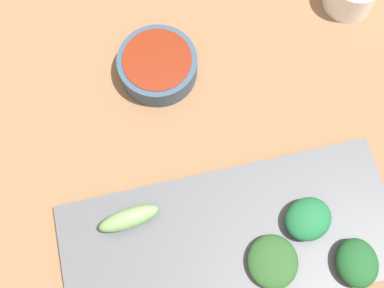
% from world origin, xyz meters
% --- Properties ---
extents(tabletop, '(2.10, 2.10, 0.02)m').
position_xyz_m(tabletop, '(0.00, 0.00, 0.01)').
color(tabletop, brown).
rests_on(tabletop, ground).
extents(sauce_bowl, '(0.10, 0.10, 0.04)m').
position_xyz_m(sauce_bowl, '(-0.12, -0.03, 0.04)').
color(sauce_bowl, '#2F4359').
rests_on(sauce_bowl, tabletop).
extents(serving_plate, '(0.17, 0.40, 0.01)m').
position_xyz_m(serving_plate, '(0.12, 0.01, 0.03)').
color(serving_plate, '#4B4D53').
rests_on(serving_plate, tabletop).
extents(broccoli_stalk_0, '(0.03, 0.07, 0.03)m').
position_xyz_m(broccoli_stalk_0, '(0.08, -0.10, 0.05)').
color(broccoli_stalk_0, '#719E5A').
rests_on(broccoli_stalk_0, serving_plate).
extents(broccoli_leafy_1, '(0.07, 0.07, 0.03)m').
position_xyz_m(broccoli_leafy_1, '(0.12, 0.10, 0.05)').
color(broccoli_leafy_1, '#1A5D34').
rests_on(broccoli_leafy_1, serving_plate).
extents(broccoli_leafy_2, '(0.06, 0.06, 0.03)m').
position_xyz_m(broccoli_leafy_2, '(0.18, 0.14, 0.05)').
color(broccoli_leafy_2, '#194923').
rests_on(broccoli_leafy_2, serving_plate).
extents(broccoli_leafy_3, '(0.07, 0.07, 0.02)m').
position_xyz_m(broccoli_leafy_3, '(0.16, 0.05, 0.04)').
color(broccoli_leafy_3, '#244B20').
rests_on(broccoli_leafy_3, serving_plate).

